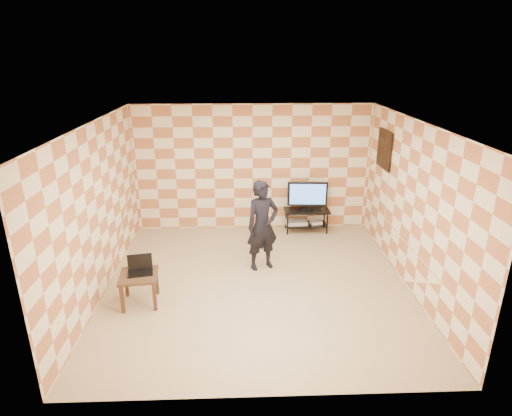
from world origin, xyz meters
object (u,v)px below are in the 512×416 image
object	(u,v)px
tv_stand	(306,215)
person	(262,226)
tv	(307,195)
side_table	(139,280)

from	to	relation	value
tv_stand	person	xyz separation A→B (m)	(-1.04, -1.61, 0.45)
tv	side_table	world-z (taller)	tv
person	tv	bearing A→B (deg)	35.44
tv	tv_stand	bearing A→B (deg)	93.18
tv	person	xyz separation A→B (m)	(-1.04, -1.61, -0.03)
side_table	person	distance (m)	2.28
tv_stand	tv	size ratio (longest dim) A/B	1.14
tv	person	size ratio (longest dim) A/B	0.52
tv	side_table	bearing A→B (deg)	-137.75
side_table	tv	bearing A→B (deg)	42.25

